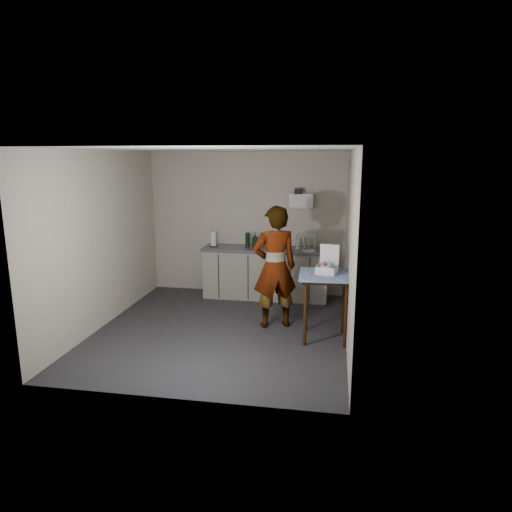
% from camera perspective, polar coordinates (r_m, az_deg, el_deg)
% --- Properties ---
extents(ground, '(4.00, 4.00, 0.00)m').
position_cam_1_polar(ground, '(6.84, -4.30, -9.16)').
color(ground, '#27262B').
rests_on(ground, ground).
extents(wall_back, '(3.60, 0.02, 2.60)m').
position_cam_1_polar(wall_back, '(8.40, -1.16, 4.08)').
color(wall_back, beige).
rests_on(wall_back, ground).
extents(wall_right, '(0.02, 4.00, 2.60)m').
position_cam_1_polar(wall_right, '(6.29, 11.53, 1.05)').
color(wall_right, beige).
rests_on(wall_right, ground).
extents(wall_left, '(0.02, 4.00, 2.60)m').
position_cam_1_polar(wall_left, '(7.13, -18.58, 1.97)').
color(wall_left, beige).
rests_on(wall_left, ground).
extents(ceiling, '(3.60, 4.00, 0.01)m').
position_cam_1_polar(ceiling, '(6.37, -4.68, 13.12)').
color(ceiling, silver).
rests_on(ceiling, wall_back).
extents(kitchen_counter, '(2.24, 0.62, 0.91)m').
position_cam_1_polar(kitchen_counter, '(8.22, 1.22, -2.30)').
color(kitchen_counter, black).
rests_on(kitchen_counter, ground).
extents(wall_shelf, '(0.42, 0.18, 0.37)m').
position_cam_1_polar(wall_shelf, '(8.15, 5.70, 6.94)').
color(wall_shelf, white).
rests_on(wall_shelf, ground).
extents(side_table, '(0.75, 0.75, 0.94)m').
position_cam_1_polar(side_table, '(6.32, 8.74, -3.28)').
color(side_table, '#32200B').
rests_on(side_table, ground).
extents(standing_man, '(0.78, 0.65, 1.82)m').
position_cam_1_polar(standing_man, '(6.71, 2.36, -1.42)').
color(standing_man, '#B2A593').
rests_on(standing_man, ground).
extents(soap_bottle, '(0.12, 0.12, 0.28)m').
position_cam_1_polar(soap_bottle, '(8.08, -0.11, 1.96)').
color(soap_bottle, black).
rests_on(soap_bottle, kitchen_counter).
extents(soda_can, '(0.06, 0.06, 0.12)m').
position_cam_1_polar(soda_can, '(8.08, 0.83, 1.37)').
color(soda_can, '#B42B12').
rests_on(soda_can, kitchen_counter).
extents(dark_bottle, '(0.08, 0.08, 0.27)m').
position_cam_1_polar(dark_bottle, '(8.15, -1.08, 2.01)').
color(dark_bottle, black).
rests_on(dark_bottle, kitchen_counter).
extents(paper_towel, '(0.15, 0.15, 0.27)m').
position_cam_1_polar(paper_towel, '(8.28, -5.34, 2.09)').
color(paper_towel, black).
rests_on(paper_towel, kitchen_counter).
extents(dish_rack, '(0.36, 0.27, 0.25)m').
position_cam_1_polar(dish_rack, '(8.05, 6.14, 1.25)').
color(dish_rack, silver).
rests_on(dish_rack, kitchen_counter).
extents(bakery_box, '(0.32, 0.33, 0.38)m').
position_cam_1_polar(bakery_box, '(6.31, 8.87, -1.36)').
color(bakery_box, white).
rests_on(bakery_box, side_table).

